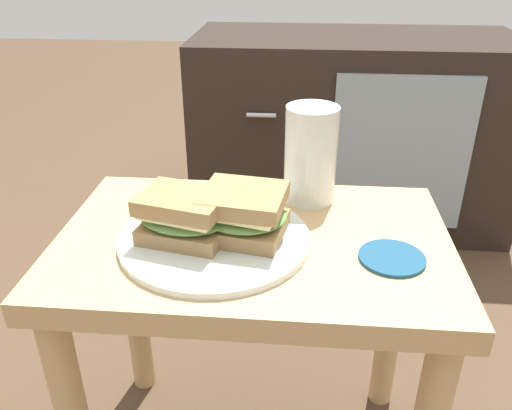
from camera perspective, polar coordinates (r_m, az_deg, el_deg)
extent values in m
cube|color=tan|center=(0.75, -0.29, -4.55)|extent=(0.56, 0.36, 0.04)
cylinder|color=tan|center=(1.05, -13.21, -10.25)|extent=(0.04, 0.04, 0.43)
cylinder|color=tan|center=(1.02, 14.69, -11.66)|extent=(0.04, 0.04, 0.43)
cube|color=black|center=(1.68, 10.27, 8.08)|extent=(0.96, 0.44, 0.58)
cube|color=#8C9EA8|center=(1.49, 15.56, 5.30)|extent=(0.38, 0.01, 0.44)
cylinder|color=silver|center=(1.43, 0.59, 9.84)|extent=(0.08, 0.01, 0.01)
cylinder|color=silver|center=(1.51, 0.55, 1.84)|extent=(0.08, 0.01, 0.01)
cylinder|color=silver|center=(0.73, -4.56, -3.68)|extent=(0.27, 0.27, 0.01)
cube|color=#9E7A4C|center=(0.72, -7.85, -2.74)|extent=(0.13, 0.11, 0.02)
ellipsoid|color=#608C42|center=(0.71, -7.95, -1.42)|extent=(0.14, 0.11, 0.02)
cube|color=beige|center=(0.71, -8.00, -0.64)|extent=(0.12, 0.10, 0.01)
cube|color=#9E7A4C|center=(0.70, -8.08, 0.36)|extent=(0.13, 0.11, 0.02)
cube|color=#9E7A4C|center=(0.72, -1.36, -2.39)|extent=(0.13, 0.12, 0.02)
ellipsoid|color=#608C42|center=(0.71, -1.38, -1.07)|extent=(0.14, 0.13, 0.02)
cube|color=beige|center=(0.71, -1.39, -0.28)|extent=(0.12, 0.11, 0.01)
cube|color=#9E7A4C|center=(0.70, -1.40, 0.73)|extent=(0.12, 0.11, 0.02)
cylinder|color=silver|center=(0.82, 6.02, 5.52)|extent=(0.08, 0.08, 0.15)
cylinder|color=#C67219|center=(0.82, 5.96, 4.53)|extent=(0.07, 0.07, 0.12)
cylinder|color=white|center=(0.80, 6.19, 8.73)|extent=(0.07, 0.07, 0.01)
cylinder|color=navy|center=(0.71, 14.71, -5.64)|extent=(0.09, 0.09, 0.01)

